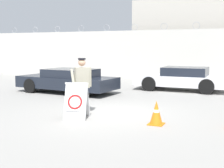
% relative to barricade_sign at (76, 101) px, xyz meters
% --- Properties ---
extents(ground_plane, '(90.00, 90.00, 0.00)m').
position_rel_barricade_sign_xyz_m(ground_plane, '(0.57, 1.11, -0.55)').
color(ground_plane, gray).
extents(perimeter_wall, '(36.00, 0.30, 3.74)m').
position_rel_barricade_sign_xyz_m(perimeter_wall, '(0.57, 12.26, 1.10)').
color(perimeter_wall, beige).
rests_on(perimeter_wall, ground_plane).
extents(building_block, '(9.19, 7.15, 5.53)m').
position_rel_barricade_sign_xyz_m(building_block, '(1.34, 17.33, 2.22)').
color(building_block, '#B2ADA3').
rests_on(building_block, ground_plane).
extents(barricade_sign, '(0.84, 0.89, 1.11)m').
position_rel_barricade_sign_xyz_m(barricade_sign, '(0.00, 0.00, 0.00)').
color(barricade_sign, white).
rests_on(barricade_sign, ground_plane).
extents(security_guard, '(0.65, 0.53, 1.82)m').
position_rel_barricade_sign_xyz_m(security_guard, '(-0.16, 0.64, 0.48)').
color(security_guard, '#514C42').
rests_on(security_guard, ground_plane).
extents(traffic_cone_near, '(0.42, 0.42, 0.68)m').
position_rel_barricade_sign_xyz_m(traffic_cone_near, '(2.42, 0.27, -0.21)').
color(traffic_cone_near, orange).
rests_on(traffic_cone_near, ground_plane).
extents(parked_car_front_coupe, '(4.95, 2.31, 1.14)m').
position_rel_barricade_sign_xyz_m(parked_car_front_coupe, '(-3.11, 4.52, 0.05)').
color(parked_car_front_coupe, black).
rests_on(parked_car_front_coupe, ground_plane).
extents(parked_car_rear_sedan, '(4.43, 1.91, 1.17)m').
position_rel_barricade_sign_xyz_m(parked_car_rear_sedan, '(1.69, 7.49, 0.06)').
color(parked_car_rear_sedan, black).
rests_on(parked_car_rear_sedan, ground_plane).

